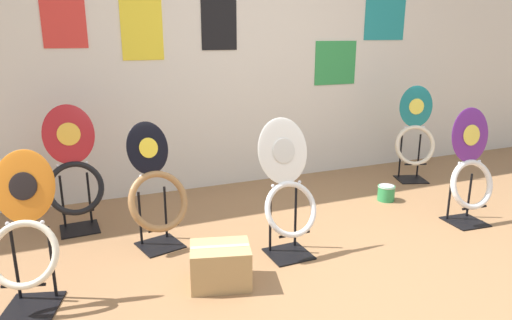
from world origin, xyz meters
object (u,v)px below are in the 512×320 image
Objects in this scene: toilet_seat_display_teal_sax at (415,138)px; storage_box at (220,265)px; toilet_seat_display_orange_sun at (25,238)px; toilet_seat_display_jazz_black at (156,193)px; toilet_seat_display_white_plain at (288,192)px; paint_can at (386,192)px; toilet_seat_display_purple_note at (471,172)px; toilet_seat_display_crimson_swirl at (74,175)px.

storage_box is at bearing -154.65° from toilet_seat_display_teal_sax.
toilet_seat_display_orange_sun is 0.93m from toilet_seat_display_jazz_black.
toilet_seat_display_white_plain is (1.58, 0.02, 0.04)m from toilet_seat_display_orange_sun.
paint_can is 2.01m from storage_box.
toilet_seat_display_purple_note is 5.86× the size of paint_can.
toilet_seat_display_purple_note is 1.56m from toilet_seat_display_white_plain.
toilet_seat_display_teal_sax reaches higher than toilet_seat_display_crimson_swirl.
paint_can is (2.60, -0.42, -0.36)m from toilet_seat_display_crimson_swirl.
storage_box is at bearing -156.98° from paint_can.
toilet_seat_display_white_plain is at bearing -37.39° from toilet_seat_display_crimson_swirl.
toilet_seat_display_jazz_black is 0.96× the size of toilet_seat_display_purple_note.
toilet_seat_display_teal_sax is at bearing 15.72° from toilet_seat_display_orange_sun.
toilet_seat_display_white_plain reaches higher than storage_box.
toilet_seat_display_crimson_swirl reaches higher than storage_box.
toilet_seat_display_orange_sun is 2.96m from paint_can.
paint_can is (-0.63, -0.39, -0.37)m from toilet_seat_display_teal_sax.
storage_box is at bearing -57.95° from toilet_seat_display_crimson_swirl.
toilet_seat_display_purple_note is (3.14, -0.06, 0.01)m from toilet_seat_display_orange_sun.
toilet_seat_display_teal_sax reaches higher than toilet_seat_display_white_plain.
toilet_seat_display_crimson_swirl is 0.75m from toilet_seat_display_jazz_black.
toilet_seat_display_purple_note is at bearing -109.48° from toilet_seat_display_teal_sax.
toilet_seat_display_orange_sun is at bearing -105.34° from toilet_seat_display_crimson_swirl.
toilet_seat_display_crimson_swirl is at bearing 159.47° from toilet_seat_display_purple_note.
paint_can is (2.09, 0.12, -0.32)m from toilet_seat_display_jazz_black.
toilet_seat_display_crimson_swirl is 3.06m from toilet_seat_display_purple_note.
toilet_seat_display_crimson_swirl reaches higher than toilet_seat_display_jazz_black.
toilet_seat_display_purple_note is 2.22× the size of storage_box.
toilet_seat_display_jazz_black is at bearing 31.06° from toilet_seat_display_orange_sun.
toilet_seat_display_white_plain is 2.25× the size of storage_box.
toilet_seat_display_jazz_black is 2.13× the size of storage_box.
toilet_seat_display_orange_sun is 0.89× the size of toilet_seat_display_teal_sax.
toilet_seat_display_jazz_black is at bearing 149.87° from toilet_seat_display_white_plain.
toilet_seat_display_orange_sun reaches higher than storage_box.
toilet_seat_display_jazz_black reaches higher than paint_can.
toilet_seat_display_purple_note is 0.79m from paint_can.
storage_box is (0.24, -0.66, -0.28)m from toilet_seat_display_jazz_black.
toilet_seat_display_orange_sun reaches higher than paint_can.
toilet_seat_display_white_plain is at bearing -156.02° from paint_can.
paint_can is (1.30, 0.58, -0.37)m from toilet_seat_display_white_plain.
toilet_seat_display_jazz_black is 2.41m from toilet_seat_display_purple_note.
toilet_seat_display_crimson_swirl is 3.23m from toilet_seat_display_teal_sax.
storage_box is (-1.85, -0.78, 0.05)m from paint_can.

